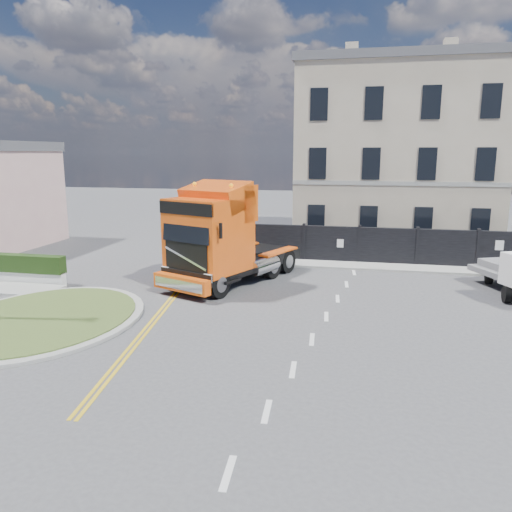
# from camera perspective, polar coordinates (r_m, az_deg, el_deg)

# --- Properties ---
(ground) EXTENTS (120.00, 120.00, 0.00)m
(ground) POSITION_cam_1_polar(r_m,az_deg,el_deg) (19.47, -0.62, -5.99)
(ground) COLOR #424244
(ground) RESTS_ON ground
(traffic_island) EXTENTS (6.80, 6.80, 0.17)m
(traffic_island) POSITION_cam_1_polar(r_m,az_deg,el_deg) (19.61, -23.22, -6.61)
(traffic_island) COLOR gray
(traffic_island) RESTS_ON ground
(hoarding_fence) EXTENTS (18.80, 0.25, 2.00)m
(hoarding_fence) POSITION_cam_1_polar(r_m,az_deg,el_deg) (27.65, 16.98, 0.97)
(hoarding_fence) COLOR black
(hoarding_fence) RESTS_ON ground
(georgian_building) EXTENTS (12.30, 10.30, 12.80)m
(georgian_building) POSITION_cam_1_polar(r_m,az_deg,el_deg) (34.64, 15.52, 11.09)
(georgian_building) COLOR #BFB098
(georgian_building) RESTS_ON ground
(pavement_far) EXTENTS (20.00, 1.60, 0.12)m
(pavement_far) POSITION_cam_1_polar(r_m,az_deg,el_deg) (26.91, 15.85, -1.30)
(pavement_far) COLOR gray
(pavement_far) RESTS_ON ground
(truck) EXTENTS (5.52, 8.08, 4.54)m
(truck) POSITION_cam_1_polar(r_m,az_deg,el_deg) (22.39, -4.19, 1.70)
(truck) COLOR black
(truck) RESTS_ON ground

